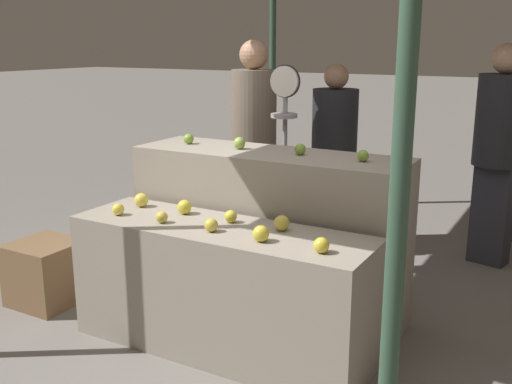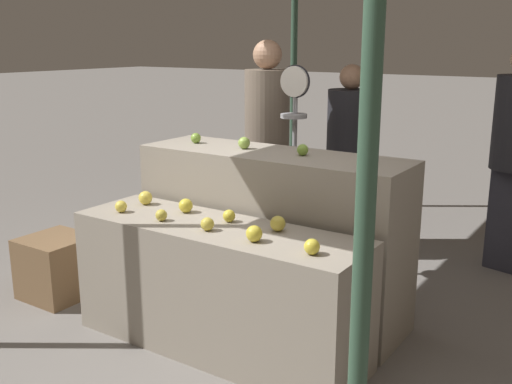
% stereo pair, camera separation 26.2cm
% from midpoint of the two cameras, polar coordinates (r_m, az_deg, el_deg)
% --- Properties ---
extents(ground_plane, '(60.00, 60.00, 0.00)m').
position_cam_midpoint_polar(ground_plane, '(3.76, -5.39, -14.58)').
color(ground_plane, slate).
extents(display_counter_front, '(1.82, 0.55, 0.77)m').
position_cam_midpoint_polar(display_counter_front, '(3.59, -5.53, -9.20)').
color(display_counter_front, gray).
rests_on(display_counter_front, ground_plane).
extents(display_counter_back, '(1.82, 0.55, 1.11)m').
position_cam_midpoint_polar(display_counter_back, '(4.00, -0.67, -4.03)').
color(display_counter_back, gray).
rests_on(display_counter_back, ground_plane).
extents(apple_front_0, '(0.08, 0.08, 0.08)m').
position_cam_midpoint_polar(apple_front_0, '(3.79, -14.94, -1.62)').
color(apple_front_0, yellow).
rests_on(apple_front_0, display_counter_front).
extents(apple_front_1, '(0.07, 0.07, 0.07)m').
position_cam_midpoint_polar(apple_front_1, '(3.57, -11.05, -2.39)').
color(apple_front_1, gold).
rests_on(apple_front_1, display_counter_front).
extents(apple_front_2, '(0.08, 0.08, 0.08)m').
position_cam_midpoint_polar(apple_front_2, '(3.37, -6.52, -3.17)').
color(apple_front_2, gold).
rests_on(apple_front_2, display_counter_front).
extents(apple_front_3, '(0.09, 0.09, 0.09)m').
position_cam_midpoint_polar(apple_front_3, '(3.18, -1.88, -4.01)').
color(apple_front_3, gold).
rests_on(apple_front_3, display_counter_front).
extents(apple_front_4, '(0.08, 0.08, 0.08)m').
position_cam_midpoint_polar(apple_front_4, '(3.02, 3.79, -5.11)').
color(apple_front_4, gold).
rests_on(apple_front_4, display_counter_front).
extents(apple_front_5, '(0.09, 0.09, 0.09)m').
position_cam_midpoint_polar(apple_front_5, '(3.94, -12.76, -0.77)').
color(apple_front_5, yellow).
rests_on(apple_front_5, display_counter_front).
extents(apple_front_6, '(0.09, 0.09, 0.09)m').
position_cam_midpoint_polar(apple_front_6, '(3.73, -8.84, -1.44)').
color(apple_front_6, gold).
rests_on(apple_front_6, display_counter_front).
extents(apple_front_7, '(0.07, 0.07, 0.07)m').
position_cam_midpoint_polar(apple_front_7, '(3.52, -4.56, -2.36)').
color(apple_front_7, gold).
rests_on(apple_front_7, display_counter_front).
extents(apple_front_8, '(0.09, 0.09, 0.09)m').
position_cam_midpoint_polar(apple_front_8, '(3.36, 0.24, -3.00)').
color(apple_front_8, gold).
rests_on(apple_front_8, display_counter_front).
extents(apple_back_0, '(0.07, 0.07, 0.07)m').
position_cam_midpoint_polar(apple_back_0, '(4.22, -8.22, 5.02)').
color(apple_back_0, '#7AA338').
rests_on(apple_back_0, display_counter_back).
extents(apple_back_1, '(0.08, 0.08, 0.08)m').
position_cam_midpoint_polar(apple_back_1, '(3.98, -3.48, 4.66)').
color(apple_back_1, '#8EB247').
rests_on(apple_back_1, display_counter_back).
extents(apple_back_2, '(0.07, 0.07, 0.07)m').
position_cam_midpoint_polar(apple_back_2, '(3.76, 2.24, 4.07)').
color(apple_back_2, '#7AA338').
rests_on(apple_back_2, display_counter_back).
extents(apple_back_3, '(0.07, 0.07, 0.07)m').
position_cam_midpoint_polar(apple_back_3, '(3.59, 8.11, 3.42)').
color(apple_back_3, '#84AD3D').
rests_on(apple_back_3, display_counter_back).
extents(produce_scale, '(0.24, 0.20, 1.64)m').
position_cam_midpoint_polar(produce_scale, '(4.53, 1.06, 6.12)').
color(produce_scale, '#99999E').
rests_on(produce_scale, ground_plane).
extents(person_vendor_at_scale, '(0.42, 0.42, 1.82)m').
position_cam_midpoint_polar(person_vendor_at_scale, '(5.05, -1.69, 5.59)').
color(person_vendor_at_scale, '#2D2D38').
rests_on(person_vendor_at_scale, ground_plane).
extents(person_customer_left, '(0.48, 0.48, 1.79)m').
position_cam_midpoint_polar(person_customer_left, '(5.13, 20.81, 4.57)').
color(person_customer_left, '#2D2D38').
rests_on(person_customer_left, ground_plane).
extents(person_customer_right, '(0.52, 0.52, 1.62)m').
position_cam_midpoint_polar(person_customer_right, '(5.31, 6.06, 4.51)').
color(person_customer_right, '#2D2D38').
rests_on(person_customer_right, ground_plane).
extents(wooden_crate_side, '(0.44, 0.44, 0.44)m').
position_cam_midpoint_polar(wooden_crate_side, '(4.54, -20.87, -7.20)').
color(wooden_crate_side, brown).
rests_on(wooden_crate_side, ground_plane).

